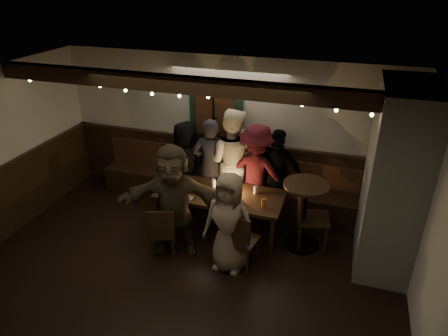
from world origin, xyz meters
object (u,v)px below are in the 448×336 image
(person_b, at_px, (210,165))
(person_g, at_px, (229,223))
(high_top, at_px, (304,207))
(chair_end, at_px, (307,212))
(person_d, at_px, (257,173))
(dining_table, at_px, (220,197))
(person_f, at_px, (173,201))
(chair_near_left, at_px, (162,230))
(chair_near_right, at_px, (239,238))
(person_c, at_px, (231,161))
(person_a, at_px, (186,163))
(person_e, at_px, (277,176))

(person_b, distance_m, person_g, 1.62)
(high_top, bearing_deg, chair_end, 26.22)
(high_top, relative_size, person_d, 0.64)
(dining_table, height_order, person_f, person_f)
(person_g, bearing_deg, person_d, 93.97)
(chair_near_left, relative_size, chair_end, 0.81)
(chair_near_right, height_order, person_c, person_c)
(chair_near_left, relative_size, chair_near_right, 0.92)
(person_c, relative_size, person_g, 1.24)
(person_g, bearing_deg, person_a, 135.61)
(person_b, bearing_deg, person_c, -177.24)
(dining_table, xyz_separation_m, person_a, (-0.86, 0.71, 0.12))
(person_e, height_order, person_f, person_f)
(dining_table, height_order, chair_near_left, dining_table)
(chair_end, bearing_deg, person_c, 153.48)
(high_top, bearing_deg, person_a, 162.93)
(dining_table, height_order, chair_near_right, chair_near_right)
(chair_near_left, relative_size, person_b, 0.51)
(person_b, bearing_deg, high_top, 142.74)
(chair_end, distance_m, person_g, 1.29)
(chair_end, bearing_deg, dining_table, -177.03)
(chair_near_right, height_order, high_top, high_top)
(person_c, distance_m, person_f, 1.49)
(chair_near_right, xyz_separation_m, person_e, (0.23, 1.45, 0.28))
(chair_near_left, bearing_deg, person_a, 99.90)
(person_a, distance_m, person_g, 1.95)
(chair_near_left, xyz_separation_m, person_a, (-0.28, 1.59, 0.29))
(chair_end, relative_size, person_b, 0.62)
(person_b, bearing_deg, person_g, 100.78)
(person_a, bearing_deg, person_e, -172.99)
(person_b, height_order, person_f, person_f)
(dining_table, distance_m, chair_near_left, 1.07)
(person_c, bearing_deg, dining_table, 92.69)
(person_e, height_order, person_g, person_e)
(high_top, height_order, person_a, person_a)
(chair_near_right, height_order, person_e, person_e)
(chair_near_left, height_order, person_f, person_f)
(high_top, height_order, person_b, person_b)
(chair_near_left, bearing_deg, high_top, 26.03)
(person_a, bearing_deg, chair_end, 172.13)
(chair_end, xyz_separation_m, person_c, (-1.40, 0.70, 0.33))
(person_f, xyz_separation_m, person_g, (0.87, -0.12, -0.12))
(high_top, distance_m, person_a, 2.27)
(chair_near_right, relative_size, person_d, 0.55)
(dining_table, xyz_separation_m, person_b, (-0.38, 0.64, 0.19))
(dining_table, height_order, person_c, person_c)
(chair_end, height_order, person_c, person_c)
(chair_near_left, height_order, person_c, person_c)
(chair_near_right, relative_size, person_e, 0.57)
(chair_near_left, bearing_deg, person_g, 5.61)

